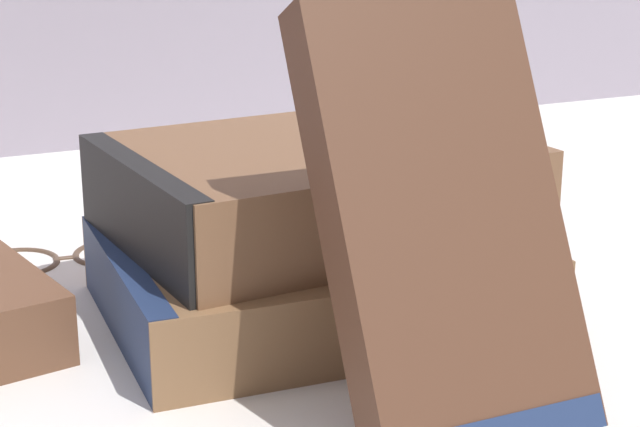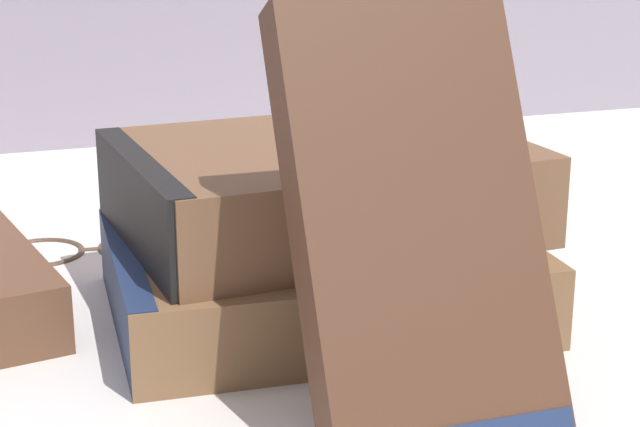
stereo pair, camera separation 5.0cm
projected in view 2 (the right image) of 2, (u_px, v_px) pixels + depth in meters
The scene contains 6 objects.
ground_plane at pixel (338, 318), 0.51m from camera, with size 3.00×3.00×0.00m, color silver.
book_flat_bottom at pixel (306, 276), 0.51m from camera, with size 0.20×0.16×0.04m.
book_flat_top at pixel (307, 188), 0.51m from camera, with size 0.19×0.15×0.04m.
book_leaning_front at pixel (417, 238), 0.38m from camera, with size 0.09×0.09×0.16m.
pocket_watch at pixel (395, 134), 0.51m from camera, with size 0.05×0.06×0.01m.
reading_glasses at pixel (91, 247), 0.60m from camera, with size 0.11×0.06×0.00m.
Camera 2 is at (-0.16, -0.45, 0.20)m, focal length 60.00 mm.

